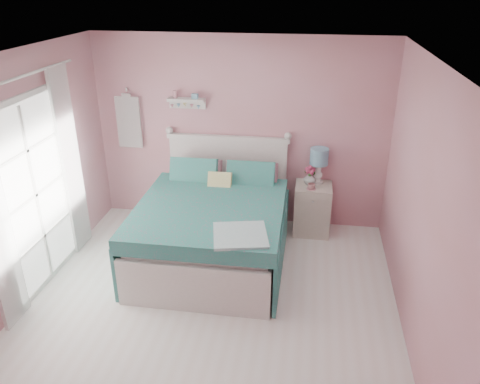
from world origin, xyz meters
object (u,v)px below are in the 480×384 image
(bed, at_px, (213,227))
(teacup, at_px, (311,186))
(vase, at_px, (310,178))
(nightstand, at_px, (312,209))
(table_lamp, at_px, (319,159))

(bed, height_order, teacup, bed)
(vase, bearing_deg, nightstand, -32.68)
(table_lamp, bearing_deg, vase, -146.27)
(bed, relative_size, vase, 13.07)
(table_lamp, height_order, vase, table_lamp)
(bed, height_order, vase, bed)
(bed, relative_size, table_lamp, 4.51)
(table_lamp, bearing_deg, bed, -142.70)
(bed, distance_m, table_lamp, 1.69)
(vase, xyz_separation_m, teacup, (0.03, -0.16, -0.05))
(teacup, bearing_deg, nightstand, 74.41)
(vase, bearing_deg, bed, -142.39)
(bed, distance_m, teacup, 1.41)
(vase, relative_size, teacup, 1.71)
(table_lamp, bearing_deg, teacup, -108.49)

